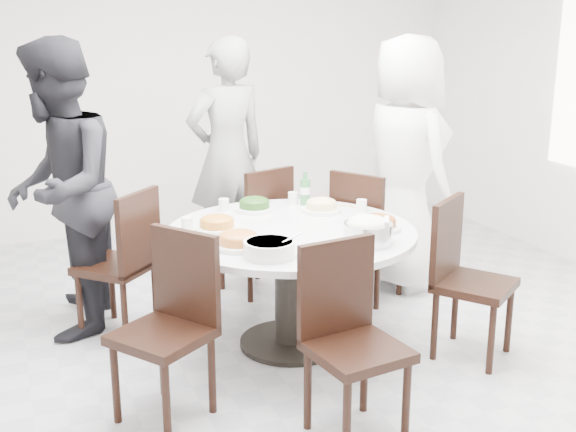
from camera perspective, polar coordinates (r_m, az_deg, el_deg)
name	(u,v)px	position (r m, az deg, el deg)	size (l,w,h in m)	color
floor	(266,359)	(4.41, -1.73, -11.21)	(6.00, 6.00, 0.01)	#B3B3B8
wall_back	(153,83)	(6.86, -10.65, 10.33)	(6.00, 0.01, 2.80)	white
dining_table	(291,288)	(4.44, 0.24, -5.71)	(1.50, 1.50, 0.75)	silver
chair_ne	(369,234)	(5.20, 6.42, -1.44)	(0.42, 0.42, 0.95)	black
chair_n	(253,229)	(5.31, -2.75, -1.04)	(0.42, 0.42, 0.95)	black
chair_nw	(116,262)	(4.71, -13.46, -3.59)	(0.42, 0.42, 0.95)	black
chair_sw	(162,331)	(3.67, -9.93, -8.95)	(0.42, 0.42, 0.95)	black
chair_s	(357,346)	(3.48, 5.51, -10.19)	(0.42, 0.42, 0.95)	black
chair_se	(475,281)	(4.40, 14.57, -5.01)	(0.42, 0.42, 0.95)	black
diner_right	(405,164)	(5.39, 9.24, 4.07)	(0.91, 0.59, 1.87)	white
diner_middle	(227,157)	(5.68, -4.84, 4.69)	(0.67, 0.44, 1.85)	black
diner_left	(60,190)	(4.72, -17.59, 1.98)	(0.91, 0.71, 1.87)	black
dish_greens	(254,206)	(4.73, -2.67, 0.79)	(0.25, 0.25, 0.07)	white
dish_pale	(321,207)	(4.70, 2.64, 0.73)	(0.25, 0.25, 0.07)	white
dish_orange	(217,225)	(4.31, -5.63, -0.69)	(0.26, 0.26, 0.07)	white
dish_redbrown	(379,225)	(4.33, 7.17, -0.67)	(0.26, 0.26, 0.07)	white
dish_tofu	(238,241)	(3.98, -3.96, -1.99)	(0.28, 0.28, 0.07)	white
rice_bowl	(368,233)	(4.06, 6.34, -1.36)	(0.27, 0.27, 0.12)	silver
soup_bowl	(270,249)	(3.82, -1.47, -2.60)	(0.28, 0.28, 0.09)	white
beverage_bottle	(305,188)	(4.87, 1.37, 2.21)	(0.07, 0.07, 0.23)	#2E743B
tea_cups	(260,200)	(4.87, -2.20, 1.31)	(0.07, 0.07, 0.08)	white
chopsticks	(261,203)	(4.90, -2.12, 1.00)	(0.24, 0.04, 0.01)	tan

